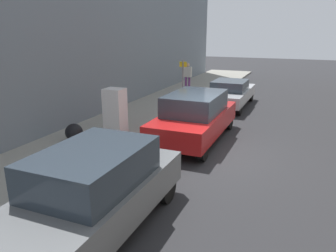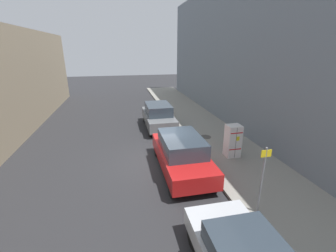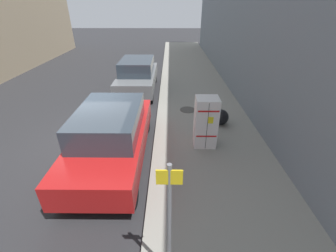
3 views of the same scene
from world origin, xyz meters
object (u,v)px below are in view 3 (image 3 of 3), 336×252
object	(u,v)px
discarded_refrigerator	(206,122)
parked_suv_gray	(138,75)
street_sign_post	(169,220)
parked_suv_red	(111,135)
trash_bag	(221,117)

from	to	relation	value
discarded_refrigerator	parked_suv_gray	size ratio (longest dim) A/B	0.37
street_sign_post	parked_suv_red	world-z (taller)	street_sign_post
discarded_refrigerator	street_sign_post	xyz separation A→B (m)	(1.18, 4.17, 0.52)
street_sign_post	parked_suv_red	bearing A→B (deg)	-63.18
trash_bag	parked_suv_gray	world-z (taller)	parked_suv_gray
discarded_refrigerator	street_sign_post	world-z (taller)	street_sign_post
discarded_refrigerator	parked_suv_gray	xyz separation A→B (m)	(2.94, -5.56, -0.07)
discarded_refrigerator	trash_bag	world-z (taller)	discarded_refrigerator
trash_bag	discarded_refrigerator	bearing A→B (deg)	60.03
parked_suv_red	trash_bag	bearing A→B (deg)	-150.65
street_sign_post	parked_suv_red	size ratio (longest dim) A/B	0.50
discarded_refrigerator	parked_suv_red	size ratio (longest dim) A/B	0.35
discarded_refrigerator	parked_suv_gray	bearing A→B (deg)	-62.11
parked_suv_red	parked_suv_gray	bearing A→B (deg)	-90.00
trash_bag	parked_suv_red	size ratio (longest dim) A/B	0.13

